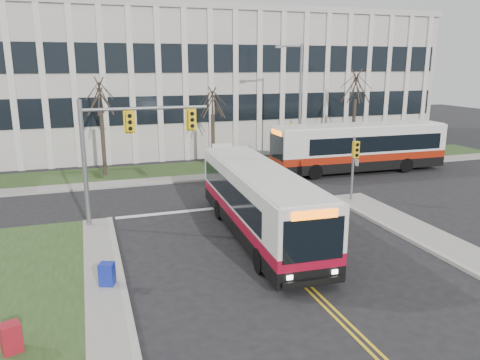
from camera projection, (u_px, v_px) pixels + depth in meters
name	position (u px, v px, depth m)	size (l,w,h in m)	color
ground	(286.00, 266.00, 18.50)	(120.00, 120.00, 0.00)	black
sidewalk_cross	(264.00, 173.00, 34.00)	(44.00, 1.60, 0.14)	#9E9B93
building_lawn	(251.00, 165.00, 36.58)	(44.00, 5.00, 0.12)	#2C431D
office_building	(210.00, 82.00, 46.19)	(40.00, 16.00, 12.00)	beige
mast_arm_signal	(119.00, 140.00, 22.33)	(6.11, 0.38, 6.20)	slate
signal_pole_near	(354.00, 160.00, 26.45)	(0.34, 0.39, 3.80)	slate
signal_pole_far	(291.00, 138.00, 34.28)	(0.34, 0.39, 3.80)	slate
streetlight	(298.00, 100.00, 34.62)	(2.15, 0.25, 9.20)	slate
directory_sign	(222.00, 154.00, 35.09)	(1.50, 0.12, 2.00)	slate
tree_left	(100.00, 98.00, 31.88)	(1.80, 1.80, 7.70)	#42352B
tree_mid	(213.00, 104.00, 34.68)	(1.80, 1.80, 6.82)	#42352B
tree_right	(356.00, 87.00, 37.94)	(1.80, 1.80, 8.25)	#42352B
bus_main	(259.00, 204.00, 21.34)	(2.56, 11.83, 3.15)	silver
bus_cross	(359.00, 149.00, 34.27)	(2.80, 12.94, 3.45)	silver
newspaper_box_blue	(107.00, 276.00, 16.57)	(0.50, 0.45, 0.95)	#162499
newspaper_box_red	(11.00, 340.00, 12.73)	(0.50, 0.45, 0.95)	maroon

